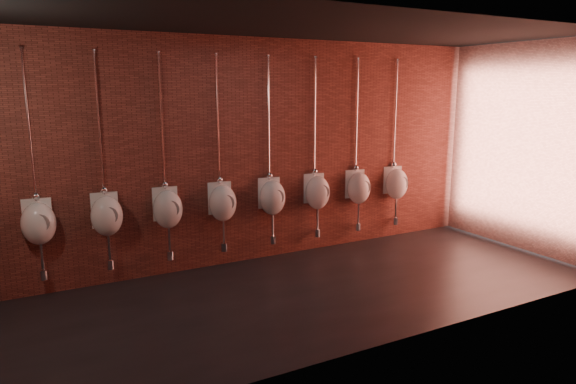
% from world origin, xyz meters
% --- Properties ---
extents(ground, '(8.50, 8.50, 0.00)m').
position_xyz_m(ground, '(0.00, 0.00, 0.00)').
color(ground, black).
rests_on(ground, ground).
extents(room_shell, '(8.54, 3.04, 3.22)m').
position_xyz_m(room_shell, '(0.00, 0.00, 2.01)').
color(room_shell, black).
rests_on(room_shell, ground).
extents(urinal_0, '(0.44, 0.40, 2.72)m').
position_xyz_m(urinal_0, '(-2.54, 1.36, 0.95)').
color(urinal_0, white).
rests_on(urinal_0, ground).
extents(urinal_1, '(0.44, 0.40, 2.72)m').
position_xyz_m(urinal_1, '(-1.77, 1.36, 0.95)').
color(urinal_1, white).
rests_on(urinal_1, ground).
extents(urinal_2, '(0.44, 0.40, 2.72)m').
position_xyz_m(urinal_2, '(-0.99, 1.36, 0.95)').
color(urinal_2, white).
rests_on(urinal_2, ground).
extents(urinal_3, '(0.44, 0.40, 2.72)m').
position_xyz_m(urinal_3, '(-0.22, 1.36, 0.95)').
color(urinal_3, white).
rests_on(urinal_3, ground).
extents(urinal_4, '(0.44, 0.40, 2.72)m').
position_xyz_m(urinal_4, '(0.55, 1.36, 0.95)').
color(urinal_4, white).
rests_on(urinal_4, ground).
extents(urinal_5, '(0.44, 0.40, 2.72)m').
position_xyz_m(urinal_5, '(1.32, 1.36, 0.95)').
color(urinal_5, white).
rests_on(urinal_5, ground).
extents(urinal_6, '(0.44, 0.40, 2.72)m').
position_xyz_m(urinal_6, '(2.09, 1.36, 0.95)').
color(urinal_6, white).
rests_on(urinal_6, ground).
extents(urinal_7, '(0.44, 0.40, 2.72)m').
position_xyz_m(urinal_7, '(2.86, 1.36, 0.95)').
color(urinal_7, white).
rests_on(urinal_7, ground).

